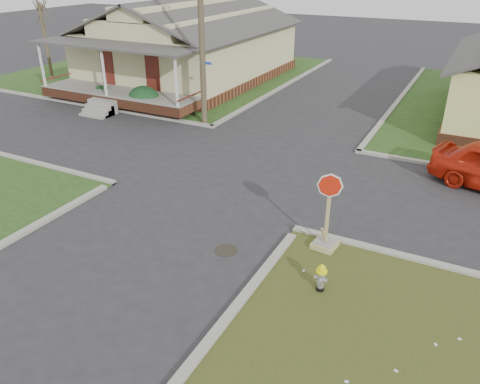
% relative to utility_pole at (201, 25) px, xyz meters
% --- Properties ---
extents(ground, '(120.00, 120.00, 0.00)m').
position_rel_utility_pole_xyz_m(ground, '(4.20, -8.90, -4.66)').
color(ground, '#29282B').
rests_on(ground, ground).
extents(verge_far_left, '(19.00, 19.00, 0.05)m').
position_rel_utility_pole_xyz_m(verge_far_left, '(-8.80, 9.10, -4.64)').
color(verge_far_left, '#234217').
rests_on(verge_far_left, ground).
extents(curbs, '(80.00, 40.00, 0.12)m').
position_rel_utility_pole_xyz_m(curbs, '(4.20, -3.90, -4.66)').
color(curbs, gray).
rests_on(curbs, ground).
extents(manhole, '(0.64, 0.64, 0.01)m').
position_rel_utility_pole_xyz_m(manhole, '(6.40, -9.40, -4.66)').
color(manhole, black).
rests_on(manhole, ground).
extents(corner_house, '(10.10, 15.50, 5.30)m').
position_rel_utility_pole_xyz_m(corner_house, '(-5.80, 7.78, -2.38)').
color(corner_house, brown).
rests_on(corner_house, ground).
extents(utility_pole, '(1.80, 0.28, 9.00)m').
position_rel_utility_pole_xyz_m(utility_pole, '(0.00, 0.00, 0.00)').
color(utility_pole, '#453B27').
rests_on(utility_pole, ground).
extents(tree_far_left, '(0.22, 0.22, 4.90)m').
position_rel_utility_pole_xyz_m(tree_far_left, '(-13.80, 3.10, -2.16)').
color(tree_far_left, '#453B27').
rests_on(tree_far_left, verge_far_left).
extents(fire_hydrant, '(0.28, 0.28, 0.75)m').
position_rel_utility_pole_xyz_m(fire_hydrant, '(9.33, -9.93, -4.20)').
color(fire_hydrant, black).
rests_on(fire_hydrant, ground).
extents(stop_sign, '(0.65, 0.63, 2.29)m').
position_rel_utility_pole_xyz_m(stop_sign, '(8.83, -8.04, -4.12)').
color(stop_sign, tan).
rests_on(stop_sign, ground).
extents(hedge_left, '(1.28, 1.05, 0.98)m').
position_rel_utility_pole_xyz_m(hedge_left, '(-7.14, 0.65, -4.12)').
color(hedge_left, '#153A19').
rests_on(hedge_left, verge_far_left).
extents(hedge_right, '(1.61, 1.32, 1.23)m').
position_rel_utility_pole_xyz_m(hedge_right, '(-4.01, 0.44, -4.00)').
color(hedge_right, '#153A19').
rests_on(hedge_right, verge_far_left).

